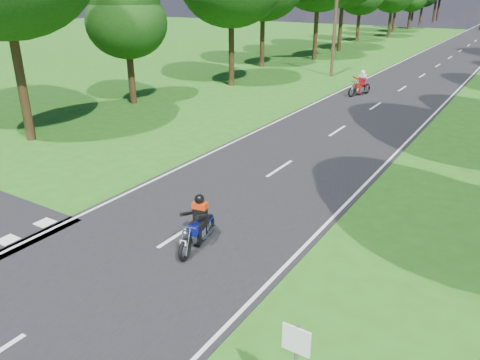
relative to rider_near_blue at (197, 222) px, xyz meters
The scene contains 6 objects.
ground 2.00m from the rider_near_blue, 117.68° to the right, with size 160.00×160.00×0.00m, color #265714.
main_road 48.37m from the rider_near_blue, 91.02° to the left, with size 7.00×140.00×0.02m, color black.
road_markings 46.50m from the rider_near_blue, 91.23° to the left, with size 7.40×140.00×0.01m.
telegraph_pole 27.44m from the rider_near_blue, 104.59° to the left, with size 1.20×0.26×8.00m.
rider_near_blue is the anchor object (origin of this frame).
rider_far_red 20.86m from the rider_near_blue, 97.35° to the left, with size 0.63×1.90×1.59m, color #B4240D, non-canonical shape.
Camera 1 is at (7.68, -7.02, 6.51)m, focal length 35.00 mm.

